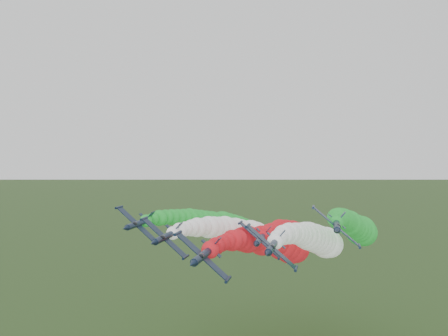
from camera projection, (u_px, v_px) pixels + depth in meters
The scene contains 6 objects.
jet_lead at pixel (277, 244), 118.19m from camera, with size 18.52×77.73×20.74m.
jet_inner_left at pixel (243, 233), 130.19m from camera, with size 18.50×77.71×20.72m.
jet_inner_right at pixel (315, 239), 123.54m from camera, with size 18.57×77.78×20.78m.
jet_outer_left at pixel (223, 226), 141.60m from camera, with size 18.84×78.05×21.06m.
jet_outer_right at pixel (354, 227), 129.90m from camera, with size 18.73×77.95×20.95m.
jet_trail at pixel (302, 235), 140.19m from camera, with size 18.75×77.96×20.97m.
Camera 1 is at (15.52, -71.50, 60.35)m, focal length 35.00 mm.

